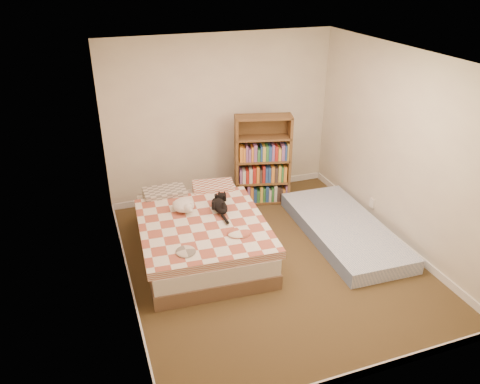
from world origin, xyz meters
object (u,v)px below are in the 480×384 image
object	(u,v)px
bed	(200,232)
bookshelf	(262,170)
floor_mattress	(344,229)
white_dog	(184,205)
black_cat	(219,204)

from	to	relation	value
bed	bookshelf	world-z (taller)	bookshelf
bed	floor_mattress	distance (m)	1.97
white_dog	black_cat	bearing A→B (deg)	13.68
bed	bookshelf	size ratio (longest dim) A/B	1.57
bookshelf	black_cat	world-z (taller)	bookshelf
bed	floor_mattress	xyz separation A→B (m)	(1.93, -0.33, -0.16)
floor_mattress	black_cat	xyz separation A→B (m)	(-1.65, 0.42, 0.47)
black_cat	white_dog	bearing A→B (deg)	-169.60
bookshelf	black_cat	bearing A→B (deg)	-122.35
bookshelf	floor_mattress	bearing A→B (deg)	-49.05
bed	floor_mattress	size ratio (longest dim) A/B	1.01
floor_mattress	black_cat	world-z (taller)	black_cat
bed	black_cat	distance (m)	0.43
black_cat	white_dog	distance (m)	0.45
floor_mattress	bed	bearing A→B (deg)	172.47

